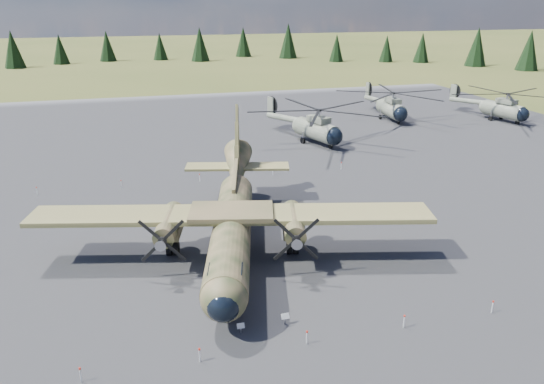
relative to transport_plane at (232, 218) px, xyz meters
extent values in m
plane|color=brown|center=(-0.26, 1.01, -2.76)|extent=(500.00, 500.00, 0.00)
cube|color=#58585D|center=(-0.26, 11.01, -2.76)|extent=(120.00, 120.00, 0.04)
cylinder|color=#313B20|center=(-0.36, -1.51, -0.46)|extent=(6.97, 18.17, 2.80)
sphere|color=#313B20|center=(-2.49, -10.26, -0.46)|extent=(3.32, 3.32, 2.75)
sphere|color=black|center=(-2.62, -10.80, -0.51)|extent=(2.44, 2.44, 2.02)
cube|color=black|center=(-2.11, -8.71, 0.29)|extent=(2.32, 2.03, 0.55)
cone|color=#313B20|center=(2.42, 9.97, 0.59)|extent=(4.29, 7.33, 4.22)
cube|color=#999B9E|center=(-0.13, -0.53, -1.61)|extent=(3.26, 6.29, 0.50)
cube|color=#3E4122|center=(-0.25, -1.02, 0.69)|extent=(29.02, 10.14, 0.35)
cube|color=#313B20|center=(-0.25, -1.02, 0.91)|extent=(6.69, 4.92, 0.35)
cylinder|color=#313B20|center=(-4.70, -0.25, 0.14)|extent=(2.68, 5.41, 1.50)
cube|color=#313B20|center=(-4.51, 0.53, -0.51)|extent=(2.26, 3.66, 0.80)
cone|color=gray|center=(-5.46, -3.41, 0.14)|extent=(0.95, 1.05, 0.76)
cylinder|color=black|center=(-4.51, 0.53, -2.21)|extent=(1.12, 1.28, 1.10)
cylinder|color=#313B20|center=(4.06, -2.37, 0.14)|extent=(2.68, 5.41, 1.50)
cube|color=#313B20|center=(4.25, -1.59, -0.51)|extent=(2.26, 3.66, 0.80)
cone|color=gray|center=(3.29, -5.53, 0.14)|extent=(0.95, 1.05, 0.76)
cylinder|color=black|center=(4.25, -1.59, -2.21)|extent=(1.12, 1.28, 1.10)
cube|color=#313B20|center=(1.52, 6.28, 1.19)|extent=(2.05, 7.41, 1.68)
cube|color=#3E4122|center=(2.53, 10.46, 0.64)|extent=(9.86, 4.40, 0.22)
cylinder|color=gray|center=(-2.20, -9.10, -1.49)|extent=(0.17, 0.17, 0.90)
cylinder|color=black|center=(-2.20, -9.10, -2.21)|extent=(0.56, 0.99, 0.94)
cylinder|color=gray|center=(16.71, 28.20, -0.93)|extent=(4.60, 7.54, 2.47)
sphere|color=black|center=(17.84, 24.82, -0.98)|extent=(2.88, 2.88, 2.28)
sphere|color=gray|center=(15.58, 31.58, -0.93)|extent=(2.88, 2.88, 2.28)
cube|color=gray|center=(16.84, 27.83, 0.65)|extent=(2.60, 3.54, 0.74)
cylinder|color=gray|center=(16.84, 27.83, 1.39)|extent=(0.45, 0.45, 0.99)
cylinder|color=gray|center=(14.41, 35.10, -0.59)|extent=(3.46, 8.28, 1.42)
cube|color=gray|center=(13.23, 38.62, 0.65)|extent=(0.64, 1.38, 2.38)
cylinder|color=black|center=(13.56, 38.73, 0.65)|extent=(0.87, 2.46, 2.57)
cylinder|color=black|center=(17.65, 25.39, -2.37)|extent=(0.48, 0.73, 0.67)
cylinder|color=black|center=(15.07, 28.91, -2.37)|extent=(0.53, 0.84, 0.79)
cylinder|color=gray|center=(15.07, 28.91, -1.85)|extent=(0.18, 0.18, 1.43)
cylinder|color=black|center=(17.60, 29.75, -2.37)|extent=(0.53, 0.84, 0.79)
cylinder|color=gray|center=(17.60, 29.75, -1.85)|extent=(0.18, 0.18, 1.43)
cylinder|color=gray|center=(32.87, 38.69, -1.01)|extent=(2.81, 6.96, 2.37)
sphere|color=black|center=(32.64, 35.28, -1.06)|extent=(2.32, 2.32, 2.18)
sphere|color=gray|center=(33.09, 42.09, -1.01)|extent=(2.32, 2.32, 2.18)
cube|color=gray|center=(32.84, 38.31, 0.51)|extent=(1.81, 3.13, 0.71)
cylinder|color=gray|center=(32.84, 38.31, 1.22)|extent=(0.36, 0.36, 0.95)
cylinder|color=gray|center=(33.32, 45.64, -0.68)|extent=(1.32, 8.12, 1.36)
cube|color=gray|center=(33.55, 49.18, 0.51)|extent=(0.29, 1.34, 2.27)
cylinder|color=black|center=(33.88, 49.16, 0.51)|extent=(0.22, 2.46, 2.46)
cylinder|color=black|center=(32.68, 35.85, -2.38)|extent=(0.31, 0.66, 0.64)
cylinder|color=black|center=(31.66, 39.90, -2.38)|extent=(0.33, 0.77, 0.76)
cylinder|color=gray|center=(31.66, 39.90, -1.89)|extent=(0.14, 0.14, 1.37)
cylinder|color=black|center=(34.22, 39.74, -2.38)|extent=(0.33, 0.77, 0.76)
cylinder|color=gray|center=(34.22, 39.74, -1.89)|extent=(0.14, 0.14, 1.37)
cylinder|color=gray|center=(49.49, 33.66, -1.03)|extent=(3.85, 7.09, 2.34)
sphere|color=black|center=(50.28, 30.39, -1.08)|extent=(2.59, 2.59, 2.15)
sphere|color=gray|center=(48.70, 36.93, -1.03)|extent=(2.59, 2.59, 2.15)
cube|color=gray|center=(49.58, 33.29, 0.46)|extent=(2.25, 3.28, 0.70)
cylinder|color=gray|center=(49.58, 33.29, 1.16)|extent=(0.41, 0.41, 0.93)
cylinder|color=gray|center=(47.87, 40.33, -0.71)|extent=(2.64, 7.94, 1.34)
cube|color=gray|center=(47.05, 43.74, 0.46)|extent=(0.51, 1.32, 2.24)
cylinder|color=black|center=(47.37, 43.82, 0.46)|extent=(0.63, 2.37, 2.43)
cylinder|color=black|center=(50.15, 30.93, -2.39)|extent=(0.40, 0.68, 0.64)
cylinder|color=black|center=(48.00, 34.45, -2.39)|extent=(0.45, 0.79, 0.75)
cylinder|color=gray|center=(48.00, 34.45, -1.90)|extent=(0.16, 0.16, 1.36)
cylinder|color=black|center=(50.45, 35.04, -2.39)|extent=(0.45, 0.79, 0.75)
cylinder|color=gray|center=(50.45, 35.04, -1.90)|extent=(0.16, 0.16, 1.36)
cube|color=gray|center=(-1.63, -10.54, -2.49)|extent=(0.08, 0.08, 0.55)
cube|color=silver|center=(-1.63, -10.59, -2.23)|extent=(0.44, 0.19, 0.31)
cube|color=gray|center=(1.09, -10.35, -2.46)|extent=(0.09, 0.09, 0.60)
cube|color=silver|center=(1.09, -10.40, -2.17)|extent=(0.49, 0.23, 0.34)
cylinder|color=silver|center=(-10.26, -12.49, -2.36)|extent=(0.07, 0.07, 0.80)
cylinder|color=#B32113|center=(-10.26, -12.49, -1.96)|extent=(0.12, 0.12, 0.10)
cylinder|color=silver|center=(-4.26, -12.49, -2.36)|extent=(0.07, 0.07, 0.80)
cylinder|color=#B32113|center=(-4.26, -12.49, -1.96)|extent=(0.12, 0.12, 0.10)
cylinder|color=silver|center=(1.74, -12.49, -2.36)|extent=(0.07, 0.07, 0.80)
cylinder|color=#B32113|center=(1.74, -12.49, -1.96)|extent=(0.12, 0.12, 0.10)
cylinder|color=silver|center=(7.74, -12.49, -2.36)|extent=(0.07, 0.07, 0.80)
cylinder|color=#B32113|center=(7.74, -12.49, -1.96)|extent=(0.12, 0.12, 0.10)
cylinder|color=silver|center=(13.74, -12.49, -2.36)|extent=(0.07, 0.07, 0.80)
cylinder|color=#B32113|center=(13.74, -12.49, -1.96)|extent=(0.12, 0.12, 0.10)
cylinder|color=silver|center=(-16.26, 17.01, -2.36)|extent=(0.07, 0.07, 0.80)
cylinder|color=#B32113|center=(-16.26, 17.01, -1.96)|extent=(0.12, 0.12, 0.10)
cylinder|color=silver|center=(-8.26, 17.01, -2.36)|extent=(0.07, 0.07, 0.80)
cylinder|color=#B32113|center=(-8.26, 17.01, -1.96)|extent=(0.12, 0.12, 0.10)
cylinder|color=silver|center=(-0.26, 17.01, -2.36)|extent=(0.07, 0.07, 0.80)
cylinder|color=#B32113|center=(-0.26, 17.01, -1.96)|extent=(0.12, 0.12, 0.10)
cylinder|color=silver|center=(7.74, 17.01, -2.36)|extent=(0.07, 0.07, 0.80)
cylinder|color=#B32113|center=(7.74, 17.01, -1.96)|extent=(0.12, 0.12, 0.10)
cylinder|color=silver|center=(15.74, 17.01, -2.36)|extent=(0.07, 0.07, 0.80)
cylinder|color=#B32113|center=(15.74, 17.01, -1.96)|extent=(0.12, 0.12, 0.10)
cylinder|color=silver|center=(16.24, 1.01, -2.36)|extent=(0.07, 0.07, 0.80)
cylinder|color=#B32113|center=(16.24, 1.01, -1.96)|extent=(0.12, 0.12, 0.10)
cone|color=black|center=(96.49, 85.62, 2.42)|extent=(5.80, 5.80, 10.36)
cone|color=black|center=(88.90, 97.39, 2.54)|extent=(5.94, 5.94, 10.60)
cone|color=black|center=(78.75, 109.58, 1.53)|extent=(4.81, 4.81, 8.59)
cone|color=black|center=(69.37, 113.85, 1.11)|extent=(4.33, 4.33, 7.74)
cone|color=black|center=(55.03, 118.31, 1.28)|extent=(4.53, 4.53, 8.08)
cone|color=black|center=(43.78, 131.70, 2.59)|extent=(5.99, 5.99, 10.70)
cone|color=black|center=(30.94, 140.20, 1.90)|extent=(5.22, 5.22, 9.33)
cone|color=black|center=(15.36, 130.28, 2.23)|extent=(5.59, 5.59, 9.99)
cone|color=black|center=(3.81, 136.99, 1.27)|extent=(4.52, 4.52, 8.07)
cone|color=black|center=(-11.96, 137.49, 1.71)|extent=(5.01, 5.01, 8.95)
cone|color=black|center=(-25.03, 133.23, 1.46)|extent=(4.73, 4.73, 8.44)
cone|color=black|center=(-36.39, 126.51, 2.28)|extent=(5.64, 5.64, 10.08)
camera|label=1|loc=(-6.61, -36.08, 15.49)|focal=35.00mm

